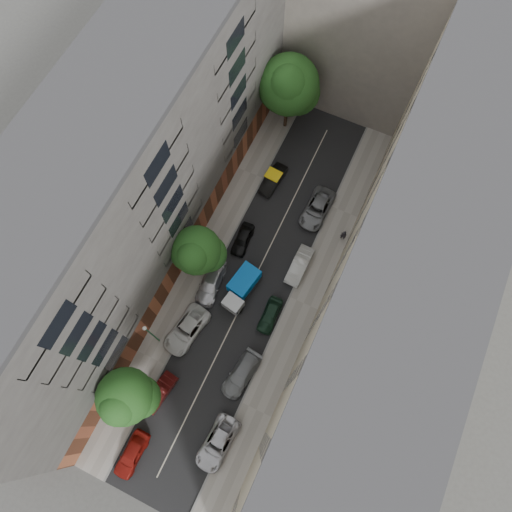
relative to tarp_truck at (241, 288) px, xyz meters
The scene contains 24 objects.
ground 2.00m from the tarp_truck, 67.77° to the left, with size 120.00×120.00×0.00m, color #4C4C49.
road_surface 1.99m from the tarp_truck, 67.77° to the left, with size 8.00×44.00×0.02m, color black.
sidewalk_left 5.24m from the tarp_truck, 163.32° to the left, with size 3.00×44.00×0.15m, color gray.
sidewalk_right 6.38m from the tarp_truck, 13.53° to the left, with size 3.00×44.00×0.15m, color gray.
building_left 13.69m from the tarp_truck, behind, with size 8.00×44.00×20.00m, color #454240.
building_right 14.62m from the tarp_truck, ahead, with size 8.00×44.00×20.00m, color #C5B699.
building_endcap 30.48m from the tarp_truck, 88.83° to the left, with size 18.00×12.00×18.00m, color gray.
tarp_truck is the anchor object (origin of this frame).
car_left_0 17.68m from the tarp_truck, 97.15° to the right, with size 1.68×4.17×1.42m, color maroon.
car_left_1 12.21m from the tarp_truck, 101.93° to the right, with size 1.36×3.89×1.28m, color #4F110F.
car_left_2 6.58m from the tarp_truck, 117.21° to the right, with size 2.42×5.26×1.46m, color silver.
car_left_3 3.13m from the tarp_truck, 166.29° to the right, with size 1.98×4.88×1.42m, color silver.
car_left_4 5.37m from the tarp_truck, 114.32° to the left, with size 1.52×3.77×1.28m, color black.
car_left_5 12.67m from the tarp_truck, 100.01° to the left, with size 1.44×4.13×1.36m, color black.
car_right_0 14.18m from the tarp_truck, 72.76° to the right, with size 2.33×5.05×1.40m, color silver.
car_right_1 8.16m from the tarp_truck, 64.24° to the right, with size 1.95×4.81×1.40m, color slate.
car_right_2 3.83m from the tarp_truck, 17.37° to the right, with size 1.53×3.81×1.30m, color black.
car_right_3 6.33m from the tarp_truck, 48.27° to the left, with size 1.51×4.33×1.43m, color silver.
car_right_4 11.78m from the tarp_truck, 73.21° to the left, with size 2.40×5.20×1.45m, color slate.
tree_near 14.43m from the tarp_truck, 106.30° to the right, with size 5.06×4.75×7.48m.
tree_mid 5.99m from the tarp_truck, behind, with size 4.93×4.60×7.64m.
tree_far 20.74m from the tarp_truck, 101.25° to the left, with size 6.30×6.17×9.84m.
lamp_post 9.68m from the tarp_truck, 122.73° to the right, with size 0.36×0.36×6.35m.
pedestrian 11.83m from the tarp_truck, 53.72° to the left, with size 0.61×0.40×1.68m, color black.
Camera 1 is at (5.84, -11.81, 44.00)m, focal length 32.00 mm.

